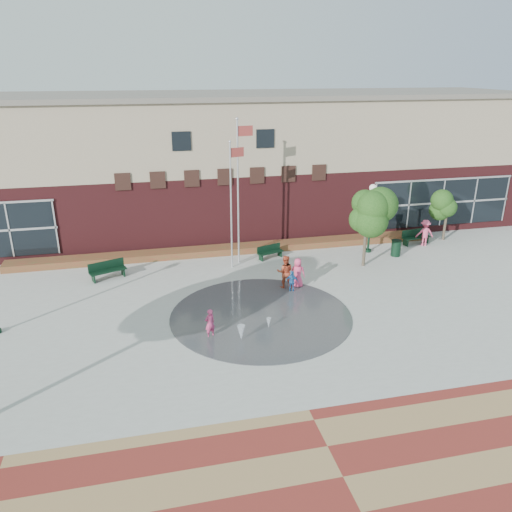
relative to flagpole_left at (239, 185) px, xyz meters
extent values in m
plane|color=#666056|center=(-0.34, -9.83, -4.63)|extent=(120.00, 120.00, 0.00)
cube|color=#A8A8A0|center=(-0.34, -5.83, -4.62)|extent=(46.00, 18.00, 0.01)
cube|color=maroon|center=(-0.34, -16.83, -4.62)|extent=(46.00, 6.00, 0.01)
cylinder|color=#383A3D|center=(-0.34, -6.83, -4.62)|extent=(8.40, 8.40, 0.01)
cube|color=#561D20|center=(-0.34, 7.67, -2.38)|extent=(44.00, 10.00, 4.50)
cube|color=tan|center=(-0.34, 7.67, 2.12)|extent=(44.00, 10.00, 4.50)
cube|color=slate|center=(-0.34, 7.67, 4.42)|extent=(44.40, 10.40, 0.30)
cube|color=black|center=(14.66, 2.65, -2.51)|extent=(10.00, 0.12, 3.19)
cube|color=black|center=(-2.84, 2.65, 2.17)|extent=(1.10, 0.10, 1.10)
cube|color=black|center=(2.16, 2.65, 2.17)|extent=(1.10, 0.10, 1.10)
cube|color=#A82123|center=(-0.34, 1.77, -4.63)|extent=(26.00, 1.20, 0.40)
cylinder|color=silver|center=(-0.05, -0.01, -0.54)|extent=(0.10, 0.10, 8.18)
sphere|color=silver|center=(-0.05, -0.01, 3.60)|extent=(0.16, 0.16, 0.16)
cube|color=#9E342F|center=(0.40, 0.06, 2.96)|extent=(0.89, 0.16, 0.55)
cylinder|color=silver|center=(-0.57, -0.65, -1.08)|extent=(0.09, 0.09, 7.10)
sphere|color=silver|center=(-0.57, -0.65, 2.51)|extent=(0.15, 0.15, 0.15)
cube|color=#9E342F|center=(-0.18, -0.54, 1.92)|extent=(0.79, 0.25, 0.50)
cylinder|color=black|center=(8.15, -0.01, -2.70)|extent=(0.14, 0.14, 3.86)
cylinder|color=black|center=(8.15, -0.01, -4.54)|extent=(0.41, 0.41, 0.18)
sphere|color=white|center=(8.15, -0.01, -0.56)|extent=(0.45, 0.45, 0.45)
cube|color=black|center=(-7.42, -0.83, -4.14)|extent=(2.03, 1.23, 0.07)
cube|color=black|center=(-7.51, -0.60, -3.88)|extent=(1.85, 0.77, 0.49)
cube|color=black|center=(1.93, 0.20, -4.22)|extent=(1.70, 0.98, 0.05)
cube|color=black|center=(1.86, 0.39, -4.01)|extent=(1.57, 0.59, 0.41)
cube|color=black|center=(11.78, 0.61, -4.14)|extent=(2.00, 0.85, 0.06)
cube|color=black|center=(11.74, 0.84, -3.90)|extent=(1.92, 0.38, 0.48)
cylinder|color=black|center=(9.49, -1.04, -4.15)|extent=(0.58, 0.58, 0.96)
cylinder|color=black|center=(9.49, -1.04, -3.65)|extent=(0.62, 0.62, 0.06)
cylinder|color=#3F3428|center=(6.90, -2.09, -3.29)|extent=(0.18, 0.18, 2.67)
cylinder|color=#3F3428|center=(14.04, 1.01, -3.65)|extent=(0.17, 0.17, 1.96)
cone|color=white|center=(-1.67, -8.83, -4.63)|extent=(0.34, 0.34, 0.66)
cone|color=white|center=(-0.29, -8.08, -4.63)|extent=(0.21, 0.21, 0.48)
imported|color=#C7386D|center=(-2.89, -8.21, -3.98)|extent=(0.56, 0.48, 1.29)
imported|color=#BD472A|center=(1.61, -4.03, -3.74)|extent=(1.00, 0.86, 1.78)
imported|color=#F24477|center=(2.29, -4.06, -3.84)|extent=(0.90, 0.74, 1.58)
imported|color=#2360A3|center=(1.83, -4.61, -4.06)|extent=(0.72, 0.53, 1.14)
imported|color=#E84E77|center=(12.16, 0.28, -3.76)|extent=(1.21, 0.84, 1.73)
camera|label=1|loc=(-5.16, -26.91, 6.18)|focal=35.00mm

